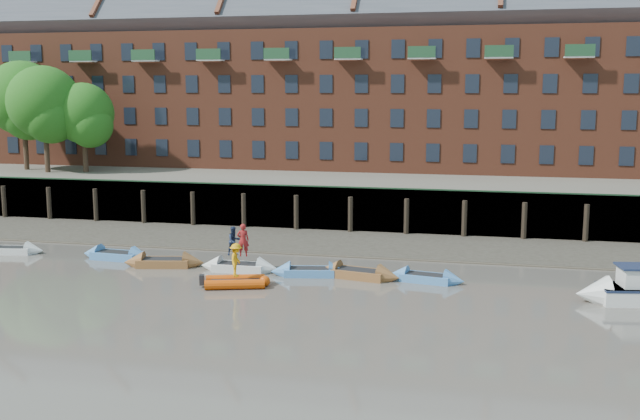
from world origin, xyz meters
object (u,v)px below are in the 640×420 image
(rowboat_4, at_px, (309,272))
(rib_tender, at_px, (238,282))
(person_rower_a, at_px, (243,240))
(rowboat_0, at_px, (11,250))
(rowboat_2, at_px, (164,262))
(person_rower_b, at_px, (234,241))
(rowboat_3, at_px, (239,267))
(rowboat_5, at_px, (359,274))
(rowboat_6, at_px, (426,278))
(person_rib_crew, at_px, (236,260))
(motor_launch, at_px, (628,291))
(rowboat_1, at_px, (117,255))

(rowboat_4, relative_size, rib_tender, 1.28)
(person_rower_a, bearing_deg, rowboat_0, -21.39)
(rowboat_2, bearing_deg, rowboat_4, -13.21)
(rowboat_0, xyz_separation_m, person_rower_a, (15.71, -1.30, 1.61))
(person_rower_b, bearing_deg, rowboat_3, -69.75)
(rowboat_5, xyz_separation_m, person_rower_a, (-6.59, -0.02, 1.58))
(rowboat_4, height_order, rowboat_6, rowboat_4)
(rowboat_5, bearing_deg, rowboat_3, -168.46)
(person_rib_crew, bearing_deg, motor_launch, -92.32)
(rowboat_2, xyz_separation_m, person_rib_crew, (5.58, -3.32, 1.18))
(motor_launch, bearing_deg, rowboat_6, -20.51)
(rowboat_6, xyz_separation_m, person_rower_a, (-10.23, -0.01, 1.61))
(rowboat_3, bearing_deg, motor_launch, -5.79)
(rowboat_1, xyz_separation_m, rowboat_3, (8.23, -1.22, -0.00))
(rowboat_0, bearing_deg, person_rower_a, -14.08)
(rowboat_4, bearing_deg, motor_launch, -17.14)
(rowboat_1, relative_size, person_rower_a, 2.51)
(rowboat_5, distance_m, motor_launch, 13.61)
(person_rower_a, bearing_deg, rowboat_2, -18.64)
(rowboat_2, xyz_separation_m, motor_launch, (24.97, -2.02, 0.36))
(rowboat_4, relative_size, motor_launch, 0.75)
(person_rower_b, bearing_deg, rib_tender, -117.15)
(rowboat_4, relative_size, person_rib_crew, 2.53)
(rowboat_1, height_order, motor_launch, motor_launch)
(rib_tender, distance_m, person_rib_crew, 1.17)
(rowboat_1, bearing_deg, person_rower_a, -4.15)
(rowboat_2, relative_size, rowboat_3, 1.06)
(rowboat_5, bearing_deg, rowboat_6, 11.63)
(rowboat_5, height_order, person_rower_a, person_rower_a)
(rib_tender, bearing_deg, rowboat_5, 10.78)
(rowboat_6, height_order, person_rib_crew, person_rib_crew)
(rowboat_1, relative_size, rowboat_3, 1.03)
(rowboat_6, bearing_deg, rowboat_5, -170.21)
(rowboat_6, bearing_deg, rib_tender, -151.78)
(rowboat_5, bearing_deg, person_rower_a, -168.00)
(person_rower_b, bearing_deg, rowboat_1, 123.07)
(rowboat_6, bearing_deg, person_rib_crew, -151.72)
(rib_tender, bearing_deg, rowboat_2, 132.27)
(rowboat_1, relative_size, rowboat_6, 1.09)
(rowboat_3, height_order, motor_launch, motor_launch)
(rowboat_6, bearing_deg, rowboat_0, -172.87)
(motor_launch, bearing_deg, rowboat_2, -14.39)
(rowboat_3, bearing_deg, rowboat_4, -2.23)
(rowboat_1, distance_m, person_rib_crew, 10.24)
(rowboat_1, distance_m, rowboat_2, 3.75)
(rowboat_1, height_order, rowboat_4, rowboat_1)
(rowboat_3, height_order, person_rower_b, person_rower_b)
(person_rib_crew, bearing_deg, rowboat_0, 68.66)
(rowboat_3, distance_m, rowboat_6, 10.49)
(rowboat_3, height_order, rowboat_6, rowboat_3)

